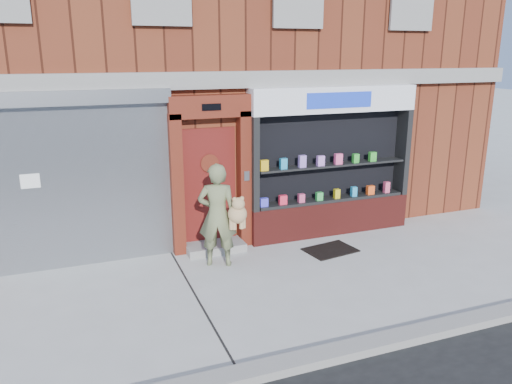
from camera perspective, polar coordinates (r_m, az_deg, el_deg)
ground at (r=8.33m, az=3.72°, el=-10.15°), size 80.00×80.00×0.00m
curb at (r=6.66m, az=11.80°, el=-17.03°), size 60.00×0.30×0.12m
building at (r=13.19m, az=-7.36°, el=17.16°), size 12.00×8.16×8.00m
shutter_bay at (r=8.93m, az=-19.37°, el=2.45°), size 3.10×0.30×3.04m
red_door_bay at (r=9.25m, az=-5.17°, el=2.05°), size 1.52×0.58×2.90m
pharmacy_bay at (r=10.17m, az=8.57°, el=2.69°), size 3.50×0.41×3.00m
woman at (r=8.63m, az=-4.24°, el=-2.62°), size 0.86×0.68×1.83m
doormat at (r=9.62m, az=8.49°, el=-6.57°), size 1.02×0.79×0.02m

